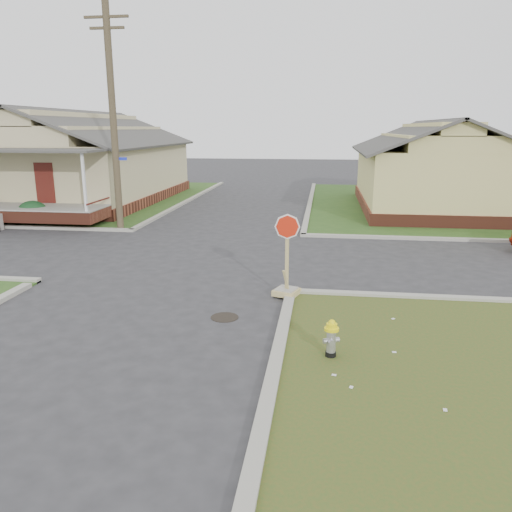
# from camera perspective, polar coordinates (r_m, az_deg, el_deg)

# --- Properties ---
(ground) EXTENTS (120.00, 120.00, 0.00)m
(ground) POSITION_cam_1_polar(r_m,az_deg,el_deg) (12.63, -13.03, -5.54)
(ground) COLOR #2D2D2F
(ground) RESTS_ON ground
(verge_far_left) EXTENTS (19.00, 19.00, 0.05)m
(verge_far_left) POSITION_cam_1_polar(r_m,az_deg,el_deg) (34.13, -23.06, 6.20)
(verge_far_left) COLOR #2B4D1B
(verge_far_left) RESTS_ON ground
(curbs) EXTENTS (80.00, 40.00, 0.12)m
(curbs) POSITION_cam_1_polar(r_m,az_deg,el_deg) (17.19, -7.22, 0.05)
(curbs) COLOR #9F9D90
(curbs) RESTS_ON ground
(manhole) EXTENTS (0.64, 0.64, 0.01)m
(manhole) POSITION_cam_1_polar(r_m,az_deg,el_deg) (11.59, -3.61, -7.00)
(manhole) COLOR black
(manhole) RESTS_ON ground
(corner_house) EXTENTS (10.10, 15.50, 5.30)m
(corner_house) POSITION_cam_1_polar(r_m,az_deg,el_deg) (31.32, -19.89, 10.01)
(corner_house) COLOR brown
(corner_house) RESTS_ON ground
(side_house_yellow) EXTENTS (7.60, 11.60, 4.70)m
(side_house_yellow) POSITION_cam_1_polar(r_m,az_deg,el_deg) (28.21, 19.52, 9.46)
(side_house_yellow) COLOR brown
(side_house_yellow) RESTS_ON ground
(utility_pole) EXTENTS (1.80, 0.28, 9.00)m
(utility_pole) POSITION_cam_1_polar(r_m,az_deg,el_deg) (21.74, -16.03, 15.02)
(utility_pole) COLOR #3E3223
(utility_pole) RESTS_ON ground
(fire_hydrant) EXTENTS (0.27, 0.27, 0.74)m
(fire_hydrant) POSITION_cam_1_polar(r_m,az_deg,el_deg) (9.56, 8.61, -9.05)
(fire_hydrant) COLOR black
(fire_hydrant) RESTS_ON ground
(stop_sign) EXTENTS (0.60, 0.59, 2.12)m
(stop_sign) POSITION_cam_1_polar(r_m,az_deg,el_deg) (12.82, 3.52, -2.51)
(stop_sign) COLOR tan
(stop_sign) RESTS_ON ground
(hedge_right) EXTENTS (1.40, 1.15, 1.07)m
(hedge_right) POSITION_cam_1_polar(r_m,az_deg,el_deg) (24.38, -24.14, 4.57)
(hedge_right) COLOR #14371A
(hedge_right) RESTS_ON verge_far_left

